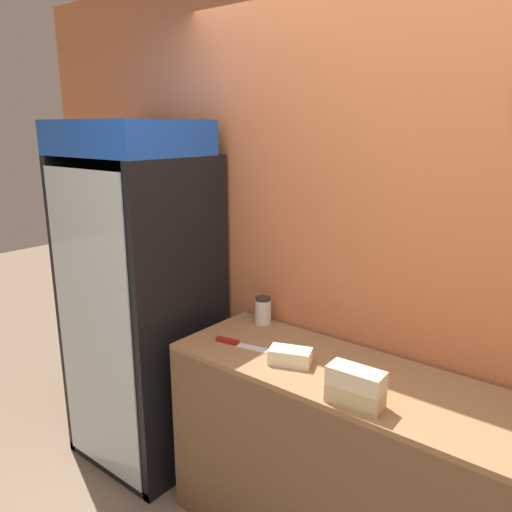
{
  "coord_description": "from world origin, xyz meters",
  "views": [
    {
      "loc": [
        0.8,
        -0.9,
        1.92
      ],
      "look_at": [
        -0.63,
        0.87,
        1.32
      ],
      "focal_mm": 35.0,
      "sensor_mm": 36.0,
      "label": 1
    }
  ],
  "objects_px": {
    "sandwich_stack_bottom": "(355,396)",
    "sandwich_flat_left": "(290,356)",
    "beverage_cooler": "(147,281)",
    "sandwich_stack_middle": "(356,378)",
    "condiment_jar": "(263,311)",
    "chefs_knife": "(237,343)"
  },
  "relations": [
    {
      "from": "sandwich_stack_bottom",
      "to": "sandwich_flat_left",
      "type": "distance_m",
      "value": 0.4
    },
    {
      "from": "sandwich_stack_middle",
      "to": "chefs_knife",
      "type": "distance_m",
      "value": 0.7
    },
    {
      "from": "beverage_cooler",
      "to": "sandwich_stack_middle",
      "type": "bearing_deg",
      "value": -7.98
    },
    {
      "from": "sandwich_flat_left",
      "to": "chefs_knife",
      "type": "relative_size",
      "value": 0.67
    },
    {
      "from": "beverage_cooler",
      "to": "sandwich_stack_middle",
      "type": "distance_m",
      "value": 1.44
    },
    {
      "from": "beverage_cooler",
      "to": "sandwich_stack_middle",
      "type": "height_order",
      "value": "beverage_cooler"
    },
    {
      "from": "sandwich_stack_bottom",
      "to": "sandwich_flat_left",
      "type": "xyz_separation_m",
      "value": [
        -0.38,
        0.12,
        -0.0
      ]
    },
    {
      "from": "sandwich_stack_bottom",
      "to": "chefs_knife",
      "type": "distance_m",
      "value": 0.7
    },
    {
      "from": "sandwich_stack_bottom",
      "to": "sandwich_flat_left",
      "type": "relative_size",
      "value": 1.05
    },
    {
      "from": "beverage_cooler",
      "to": "condiment_jar",
      "type": "bearing_deg",
      "value": 17.46
    },
    {
      "from": "beverage_cooler",
      "to": "sandwich_flat_left",
      "type": "height_order",
      "value": "beverage_cooler"
    },
    {
      "from": "sandwich_stack_bottom",
      "to": "sandwich_stack_middle",
      "type": "distance_m",
      "value": 0.07
    },
    {
      "from": "sandwich_stack_middle",
      "to": "sandwich_flat_left",
      "type": "bearing_deg",
      "value": 162.08
    },
    {
      "from": "sandwich_stack_bottom",
      "to": "sandwich_flat_left",
      "type": "bearing_deg",
      "value": 162.08
    },
    {
      "from": "chefs_knife",
      "to": "beverage_cooler",
      "type": "bearing_deg",
      "value": 173.85
    },
    {
      "from": "sandwich_stack_middle",
      "to": "sandwich_flat_left",
      "type": "xyz_separation_m",
      "value": [
        -0.38,
        0.12,
        -0.07
      ]
    },
    {
      "from": "sandwich_stack_middle",
      "to": "condiment_jar",
      "type": "xyz_separation_m",
      "value": [
        -0.76,
        0.41,
        -0.04
      ]
    },
    {
      "from": "chefs_knife",
      "to": "condiment_jar",
      "type": "relative_size",
      "value": 2.15
    },
    {
      "from": "sandwich_stack_bottom",
      "to": "sandwich_stack_middle",
      "type": "height_order",
      "value": "sandwich_stack_middle"
    },
    {
      "from": "condiment_jar",
      "to": "sandwich_stack_bottom",
      "type": "bearing_deg",
      "value": -28.59
    },
    {
      "from": "sandwich_flat_left",
      "to": "condiment_jar",
      "type": "distance_m",
      "value": 0.48
    },
    {
      "from": "sandwich_stack_middle",
      "to": "chefs_knife",
      "type": "height_order",
      "value": "sandwich_stack_middle"
    }
  ]
}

